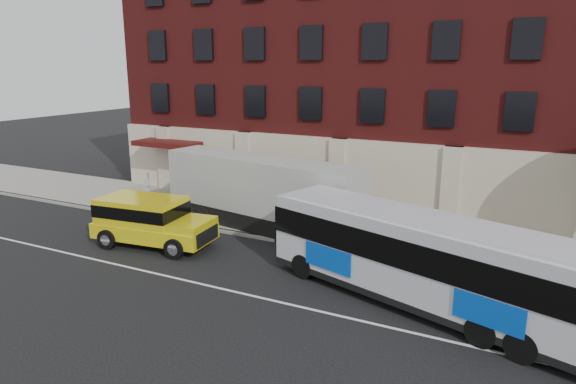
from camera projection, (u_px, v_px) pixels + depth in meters
The scene contains 9 objects.
ground at pixel (216, 295), 18.64m from camera, with size 120.00×120.00×0.00m, color black.
sidewalk at pixel (317, 225), 26.40m from camera, with size 60.00×6.00×0.15m, color gray.
kerb at pixel (291, 243), 23.81m from camera, with size 60.00×0.25×0.15m, color gray.
lane_line at pixel (224, 289), 19.07m from camera, with size 60.00×0.12×0.01m, color silver.
building at pixel (371, 72), 31.42m from camera, with size 30.00×12.10×15.00m.
sign_pole at pixel (149, 192), 27.33m from camera, with size 0.30×0.20×2.50m.
city_bus at pixel (422, 257), 17.39m from camera, with size 11.86×5.91×3.19m.
yellow_suv at pixel (149, 219), 23.42m from camera, with size 5.87×2.98×2.20m.
shipping_container at pixel (261, 195), 25.46m from camera, with size 11.11×4.07×3.63m.
Camera 1 is at (10.09, -14.14, 8.13)m, focal length 32.27 mm.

